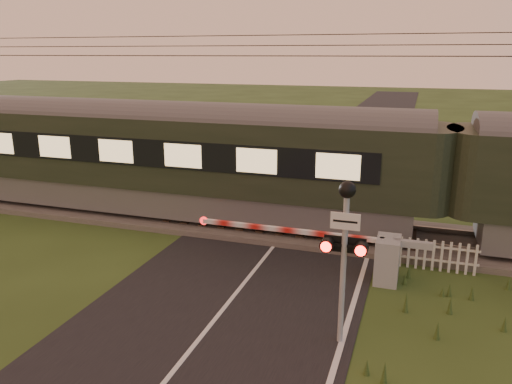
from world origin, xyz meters
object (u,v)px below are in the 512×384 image
(train, at_px, (450,177))
(boom_gate, at_px, (378,256))
(picket_fence, at_px, (433,255))
(crossing_signal, at_px, (345,235))

(train, height_order, boom_gate, train)
(train, height_order, picket_fence, train)
(train, xyz_separation_m, boom_gate, (-1.67, -2.95, -1.50))
(train, distance_m, crossing_signal, 6.44)
(crossing_signal, distance_m, picket_fence, 4.92)
(train, distance_m, picket_fence, 2.57)
(train, bearing_deg, boom_gate, -119.52)
(boom_gate, relative_size, picket_fence, 2.70)
(crossing_signal, bearing_deg, boom_gate, 82.29)
(picket_fence, bearing_deg, crossing_signal, -112.93)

